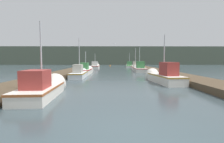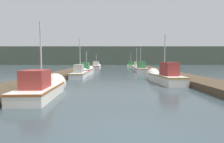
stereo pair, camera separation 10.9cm
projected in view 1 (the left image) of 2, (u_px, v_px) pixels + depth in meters
ground_plane at (133, 137)px, 4.33m from camera, size 200.00×200.00×0.00m
dock_left at (61, 74)px, 20.21m from camera, size 2.64×40.00×0.43m
dock_right at (169, 74)px, 20.33m from camera, size 2.64×40.00×0.43m
distant_shore_ridge at (112, 56)px, 68.96m from camera, size 120.00×16.00×6.46m
fishing_boat_0 at (44, 87)px, 9.29m from camera, size 1.76×4.99×4.28m
fishing_boat_1 at (163, 76)px, 14.58m from camera, size 1.99×5.53×4.31m
fishing_boat_2 at (80, 73)px, 18.93m from camera, size 1.44×5.45×4.52m
fishing_boat_3 at (86, 70)px, 23.34m from camera, size 1.44×5.72×3.26m
fishing_boat_4 at (139, 68)px, 27.59m from camera, size 1.90×6.22×4.23m
fishing_boat_5 at (135, 67)px, 33.14m from camera, size 1.80×4.98×4.39m
fishing_boat_6 at (95, 66)px, 38.53m from camera, size 1.82×4.86×3.71m
fishing_boat_7 at (129, 66)px, 42.78m from camera, size 2.08×4.72×3.95m
mooring_piling_0 at (141, 66)px, 32.91m from camera, size 0.34×0.34×1.19m
mooring_piling_1 at (139, 66)px, 33.88m from camera, size 0.36×0.36×1.06m
channel_buoy at (110, 66)px, 49.18m from camera, size 0.44×0.44×0.94m
seagull_lead at (115, 44)px, 30.60m from camera, size 0.50×0.44×0.12m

